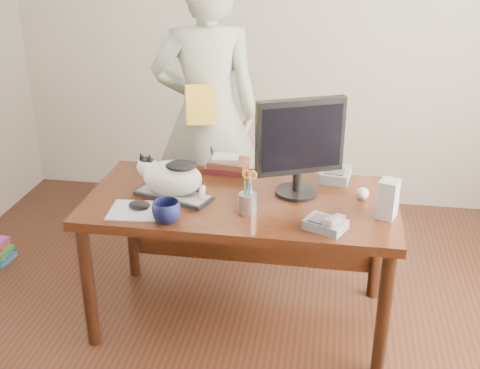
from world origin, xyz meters
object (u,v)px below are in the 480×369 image
monitor (300,142)px  baseball (362,194)px  pen_cup (248,201)px  phone (326,224)px  mouse (140,205)px  speaker (388,199)px  person (207,115)px  cat (170,176)px  desk (244,217)px  keyboard (174,195)px  book_stack (228,165)px  calculator (335,174)px  coffee_mug (166,212)px

monitor → baseball: (0.33, -0.00, -0.26)m
pen_cup → phone: size_ratio=1.04×
phone → mouse: bearing=-158.2°
pen_cup → speaker: pen_cup is taller
mouse → person: bearing=78.0°
person → cat: bearing=72.7°
mouse → phone: bearing=-8.1°
desk → monitor: size_ratio=3.08×
pen_cup → cat: bearing=165.2°
desk → cat: bearing=-161.4°
monitor → person: (-0.63, 0.71, -0.11)m
pen_cup → mouse: size_ratio=1.96×
keyboard → monitor: (0.63, 0.13, 0.28)m
keyboard → book_stack: size_ratio=1.78×
monitor → person: 0.96m
desk → pen_cup: 0.32m
book_stack → person: (-0.21, 0.45, 0.14)m
baseball → phone: bearing=-116.2°
calculator → speaker: bearing=-50.9°
keyboard → monitor: size_ratio=0.83×
desk → baseball: size_ratio=24.14×
keyboard → mouse: bearing=-108.7°
pen_cup → coffee_mug: (-0.37, -0.16, -0.01)m
pen_cup → person: person is taller
keyboard → baseball: size_ratio=6.52×
pen_cup → monitor: bearing=46.4°
person → pen_cup: bearing=96.7°
desk → coffee_mug: 0.54m
phone → book_stack: bearing=158.6°
coffee_mug → phone: size_ratio=0.61×
monitor → book_stack: size_ratio=2.13×
speaker → book_stack: size_ratio=0.79×
speaker → keyboard: bearing=-163.1°
book_stack → calculator: (0.61, -0.02, -0.01)m
pen_cup → calculator: size_ratio=1.02×
desk → speaker: speaker is taller
cat → mouse: cat is taller
desk → mouse: 0.59m
cat → book_stack: cat is taller
calculator → pen_cup: bearing=-122.7°
mouse → baseball: bearing=10.5°
calculator → monitor: bearing=-119.8°
monitor → baseball: bearing=-24.2°
monitor → book_stack: 0.56m
speaker → baseball: size_ratio=2.90×
speaker → calculator: (-0.25, 0.42, -0.07)m
mouse → phone: size_ratio=0.53×
keyboard → coffee_mug: bearing=-62.4°
mouse → book_stack: (0.34, 0.56, 0.01)m
baseball → book_stack: bearing=160.8°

